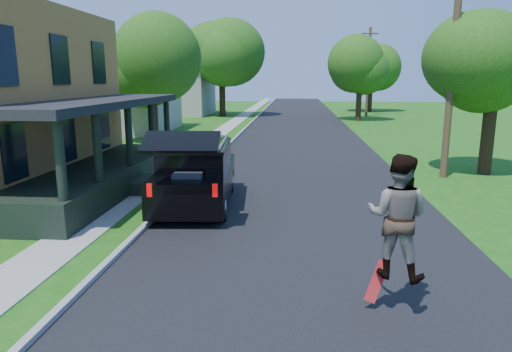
# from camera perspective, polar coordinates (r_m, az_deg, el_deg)

# --- Properties ---
(ground) EXTENTS (140.00, 140.00, 0.00)m
(ground) POSITION_cam_1_polar(r_m,az_deg,el_deg) (9.65, 5.93, -11.19)
(ground) COLOR #165711
(ground) RESTS_ON ground
(street) EXTENTS (8.00, 120.00, 0.02)m
(street) POSITION_cam_1_polar(r_m,az_deg,el_deg) (29.12, 5.34, 4.54)
(street) COLOR black
(street) RESTS_ON ground
(curb) EXTENTS (0.15, 120.00, 0.12)m
(curb) POSITION_cam_1_polar(r_m,az_deg,el_deg) (29.37, -2.61, 4.64)
(curb) COLOR gray
(curb) RESTS_ON ground
(sidewalk) EXTENTS (1.30, 120.00, 0.03)m
(sidewalk) POSITION_cam_1_polar(r_m,az_deg,el_deg) (29.61, -5.59, 4.66)
(sidewalk) COLOR gray
(sidewalk) RESTS_ON ground
(front_walk) EXTENTS (6.50, 1.20, 0.03)m
(front_walk) POSITION_cam_1_polar(r_m,az_deg,el_deg) (17.94, -26.39, -1.43)
(front_walk) COLOR gray
(front_walk) RESTS_ON ground
(neighbor_house_mid) EXTENTS (12.78, 12.78, 8.30)m
(neighbor_house_mid) POSITION_cam_1_polar(r_m,az_deg,el_deg) (35.45, -17.47, 12.18)
(neighbor_house_mid) COLOR gray
(neighbor_house_mid) RESTS_ON ground
(neighbor_house_far) EXTENTS (12.78, 12.78, 8.30)m
(neighbor_house_far) POSITION_cam_1_polar(r_m,az_deg,el_deg) (50.64, -10.51, 12.34)
(neighbor_house_far) COLOR gray
(neighbor_house_far) RESTS_ON ground
(black_suv) EXTENTS (2.43, 5.49, 2.50)m
(black_suv) POSITION_cam_1_polar(r_m,az_deg,el_deg) (13.94, -7.53, 0.20)
(black_suv) COLOR black
(black_suv) RESTS_ON ground
(skateboarder) EXTENTS (1.21, 1.09, 2.03)m
(skateboarder) POSITION_cam_1_polar(r_m,az_deg,el_deg) (7.66, 17.24, -4.84)
(skateboarder) COLOR black
(skateboarder) RESTS_ON ground
(skateboard) EXTENTS (0.44, 0.28, 0.71)m
(skateboard) POSITION_cam_1_polar(r_m,az_deg,el_deg) (8.10, 14.86, -12.74)
(skateboard) COLOR #A50E0F
(skateboard) RESTS_ON ground
(tree_left_mid) EXTENTS (5.01, 4.80, 7.39)m
(tree_left_mid) POSITION_cam_1_polar(r_m,az_deg,el_deg) (27.61, -13.11, 13.84)
(tree_left_mid) COLOR black
(tree_left_mid) RESTS_ON ground
(tree_left_far) EXTENTS (6.99, 6.85, 9.98)m
(tree_left_far) POSITION_cam_1_polar(r_m,az_deg,el_deg) (47.64, -4.36, 15.00)
(tree_left_far) COLOR black
(tree_left_far) RESTS_ON ground
(tree_right_near) EXTENTS (5.39, 5.57, 6.89)m
(tree_right_near) POSITION_cam_1_polar(r_m,az_deg,el_deg) (20.52, 27.68, 12.66)
(tree_right_near) COLOR black
(tree_right_near) RESTS_ON ground
(tree_right_mid) EXTENTS (5.55, 5.51, 8.10)m
(tree_right_mid) POSITION_cam_1_polar(r_m,az_deg,el_deg) (43.10, 12.89, 13.69)
(tree_right_mid) COLOR black
(tree_right_mid) RESTS_ON ground
(tree_right_far) EXTENTS (6.98, 7.12, 8.34)m
(tree_right_far) POSITION_cam_1_polar(r_m,az_deg,el_deg) (55.39, 14.20, 13.21)
(tree_right_far) COLOR black
(tree_right_far) RESTS_ON ground
(utility_pole_near) EXTENTS (1.63, 0.59, 9.94)m
(utility_pole_near) POSITION_cam_1_polar(r_m,az_deg,el_deg) (19.06, 23.59, 15.09)
(utility_pole_near) COLOR #4B3822
(utility_pole_near) RESTS_ON ground
(utility_pole_far) EXTENTS (1.63, 0.32, 8.76)m
(utility_pole_far) POSITION_cam_1_polar(r_m,az_deg,el_deg) (48.37, 13.86, 12.61)
(utility_pole_far) COLOR #4B3822
(utility_pole_far) RESTS_ON ground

